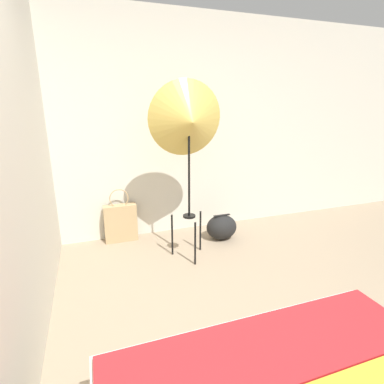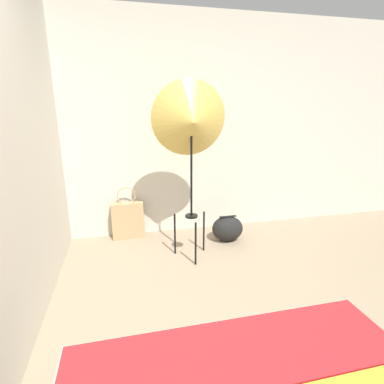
# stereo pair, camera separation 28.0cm
# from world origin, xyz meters

# --- Properties ---
(wall_back) EXTENTS (8.00, 0.05, 2.60)m
(wall_back) POSITION_xyz_m (0.00, 2.42, 1.30)
(wall_back) COLOR beige
(wall_back) RESTS_ON ground_plane
(wall_side_left) EXTENTS (0.05, 8.00, 2.60)m
(wall_side_left) POSITION_xyz_m (-1.26, 1.00, 1.30)
(wall_side_left) COLOR beige
(wall_side_left) RESTS_ON ground_plane
(photo_umbrella) EXTENTS (0.75, 0.36, 1.82)m
(photo_umbrella) POSITION_xyz_m (0.09, 1.65, 1.42)
(photo_umbrella) COLOR black
(photo_umbrella) RESTS_ON ground_plane
(tote_bag) EXTENTS (0.38, 0.12, 0.64)m
(tote_bag) POSITION_xyz_m (-0.56, 2.28, 0.23)
(tote_bag) COLOR tan
(tote_bag) RESTS_ON ground_plane
(duffel_bag) EXTENTS (0.37, 0.30, 0.31)m
(duffel_bag) POSITION_xyz_m (0.60, 1.94, 0.15)
(duffel_bag) COLOR black
(duffel_bag) RESTS_ON ground_plane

